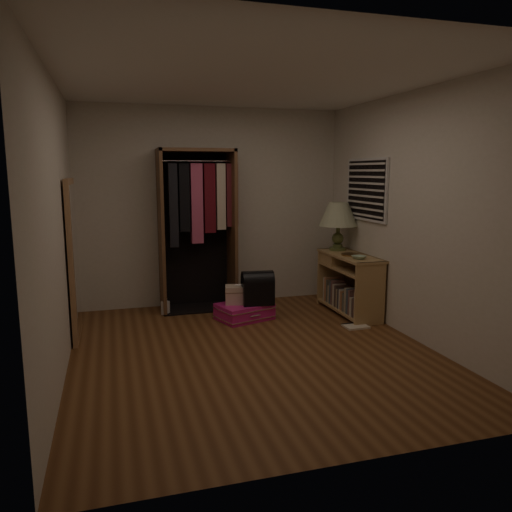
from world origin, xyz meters
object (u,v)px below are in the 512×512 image
object	(u,v)px
table_lamp	(338,215)
white_jug	(165,308)
pink_suitcase	(244,311)
black_bag	(258,287)
open_wardrobe	(198,215)
floor_mirror	(74,260)
train_case	(238,294)
console_bookshelf	(348,282)

from	to	relation	value
table_lamp	white_jug	xyz separation A→B (m)	(-2.24, 0.23, -1.12)
pink_suitcase	black_bag	bearing A→B (deg)	-39.85
open_wardrobe	white_jug	size ratio (longest dim) A/B	10.28
floor_mirror	white_jug	world-z (taller)	floor_mirror
train_case	black_bag	distance (m)	0.25
open_wardrobe	white_jug	distance (m)	1.24
black_bag	table_lamp	distance (m)	1.47
train_case	open_wardrobe	bearing A→B (deg)	133.12
pink_suitcase	floor_mirror	bearing A→B (deg)	165.25
train_case	table_lamp	xyz separation A→B (m)	(1.40, 0.22, 0.90)
black_bag	white_jug	bearing A→B (deg)	157.72
train_case	table_lamp	bearing A→B (deg)	21.78
open_wardrobe	train_case	world-z (taller)	open_wardrobe
train_case	black_bag	world-z (taller)	black_bag
train_case	black_bag	bearing A→B (deg)	-11.49
console_bookshelf	white_jug	size ratio (longest dim) A/B	5.62
open_wardrobe	table_lamp	bearing A→B (deg)	-12.66
floor_mirror	table_lamp	size ratio (longest dim) A/B	2.73
console_bookshelf	black_bag	size ratio (longest dim) A/B	2.75
pink_suitcase	black_bag	size ratio (longest dim) A/B	1.83
open_wardrobe	floor_mirror	bearing A→B (deg)	-152.49
open_wardrobe	pink_suitcase	distance (m)	1.37
floor_mirror	pink_suitcase	xyz separation A→B (m)	(1.90, 0.11, -0.75)
console_bookshelf	floor_mirror	world-z (taller)	floor_mirror
pink_suitcase	white_jug	distance (m)	1.02
floor_mirror	pink_suitcase	bearing A→B (deg)	3.41
black_bag	white_jug	distance (m)	1.22
floor_mirror	black_bag	world-z (taller)	floor_mirror
console_bookshelf	pink_suitcase	size ratio (longest dim) A/B	1.50
console_bookshelf	pink_suitcase	distance (m)	1.37
table_lamp	floor_mirror	bearing A→B (deg)	-173.44
open_wardrobe	console_bookshelf	bearing A→B (deg)	-22.57
pink_suitcase	table_lamp	xyz separation A→B (m)	(1.34, 0.26, 1.11)
open_wardrobe	black_bag	bearing A→B (deg)	-51.14
console_bookshelf	train_case	distance (m)	1.41
console_bookshelf	table_lamp	distance (m)	0.88
pink_suitcase	train_case	distance (m)	0.22
table_lamp	white_jug	world-z (taller)	table_lamp
white_jug	console_bookshelf	bearing A→B (deg)	-14.16
table_lamp	white_jug	size ratio (longest dim) A/B	3.13
console_bookshelf	table_lamp	bearing A→B (deg)	89.31
black_bag	white_jug	xyz separation A→B (m)	(-1.05, 0.55, -0.32)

